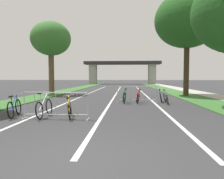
{
  "coord_description": "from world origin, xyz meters",
  "views": [
    {
      "loc": [
        1.0,
        -3.8,
        1.59
      ],
      "look_at": [
        0.14,
        8.72,
        0.88
      ],
      "focal_mm": 33.3,
      "sensor_mm": 36.0,
      "label": 1
    }
  ],
  "objects_px": {
    "tree_left_pine_far": "(51,39)",
    "bicycle_yellow_6": "(70,109)",
    "tree_right_cypress_far": "(187,20)",
    "bicycle_green_5": "(124,97)",
    "bicycle_red_2": "(138,98)",
    "bicycle_blue_4": "(15,108)",
    "crowd_barrier_nearest": "(56,106)",
    "bicycle_silver_1": "(166,98)",
    "bicycle_white_0": "(44,108)",
    "bicycle_teal_3": "(161,97)",
    "crowd_barrier_second": "(137,94)"
  },
  "relations": [
    {
      "from": "crowd_barrier_second",
      "to": "bicycle_yellow_6",
      "type": "distance_m",
      "value": 6.08
    },
    {
      "from": "crowd_barrier_nearest",
      "to": "bicycle_silver_1",
      "type": "bearing_deg",
      "value": 45.35
    },
    {
      "from": "tree_left_pine_far",
      "to": "bicycle_white_0",
      "type": "bearing_deg",
      "value": -71.32
    },
    {
      "from": "bicycle_blue_4",
      "to": "crowd_barrier_second",
      "type": "bearing_deg",
      "value": 33.6
    },
    {
      "from": "crowd_barrier_nearest",
      "to": "bicycle_white_0",
      "type": "height_order",
      "value": "crowd_barrier_nearest"
    },
    {
      "from": "bicycle_yellow_6",
      "to": "bicycle_white_0",
      "type": "bearing_deg",
      "value": 165.73
    },
    {
      "from": "tree_right_cypress_far",
      "to": "bicycle_green_5",
      "type": "height_order",
      "value": "tree_right_cypress_far"
    },
    {
      "from": "crowd_barrier_nearest",
      "to": "bicycle_silver_1",
      "type": "height_order",
      "value": "crowd_barrier_nearest"
    },
    {
      "from": "tree_right_cypress_far",
      "to": "crowd_barrier_nearest",
      "type": "height_order",
      "value": "tree_right_cypress_far"
    },
    {
      "from": "bicycle_teal_3",
      "to": "bicycle_green_5",
      "type": "height_order",
      "value": "bicycle_green_5"
    },
    {
      "from": "crowd_barrier_nearest",
      "to": "bicycle_green_5",
      "type": "bearing_deg",
      "value": 64.31
    },
    {
      "from": "crowd_barrier_nearest",
      "to": "bicycle_blue_4",
      "type": "distance_m",
      "value": 1.9
    },
    {
      "from": "tree_left_pine_far",
      "to": "crowd_barrier_nearest",
      "type": "distance_m",
      "value": 13.01
    },
    {
      "from": "tree_left_pine_far",
      "to": "bicycle_blue_4",
      "type": "relative_size",
      "value": 4.15
    },
    {
      "from": "bicycle_yellow_6",
      "to": "crowd_barrier_nearest",
      "type": "bearing_deg",
      "value": -150.42
    },
    {
      "from": "bicycle_silver_1",
      "to": "bicycle_teal_3",
      "type": "bearing_deg",
      "value": -76.59
    },
    {
      "from": "tree_left_pine_far",
      "to": "bicycle_red_2",
      "type": "xyz_separation_m",
      "value": [
        7.74,
        -6.12,
        -4.81
      ]
    },
    {
      "from": "tree_right_cypress_far",
      "to": "bicycle_red_2",
      "type": "bearing_deg",
      "value": -129.45
    },
    {
      "from": "crowd_barrier_nearest",
      "to": "bicycle_white_0",
      "type": "xyz_separation_m",
      "value": [
        -0.62,
        0.42,
        -0.14
      ]
    },
    {
      "from": "bicycle_red_2",
      "to": "bicycle_teal_3",
      "type": "bearing_deg",
      "value": 27.73
    },
    {
      "from": "tree_right_cypress_far",
      "to": "bicycle_yellow_6",
      "type": "distance_m",
      "value": 14.08
    },
    {
      "from": "bicycle_white_0",
      "to": "bicycle_green_5",
      "type": "distance_m",
      "value": 5.88
    },
    {
      "from": "bicycle_green_5",
      "to": "bicycle_teal_3",
      "type": "bearing_deg",
      "value": 11.35
    },
    {
      "from": "crowd_barrier_nearest",
      "to": "bicycle_red_2",
      "type": "height_order",
      "value": "crowd_barrier_nearest"
    },
    {
      "from": "tree_right_cypress_far",
      "to": "bicycle_white_0",
      "type": "xyz_separation_m",
      "value": [
        -8.5,
        -10.23,
        -6.1
      ]
    },
    {
      "from": "bicycle_teal_3",
      "to": "bicycle_green_5",
      "type": "relative_size",
      "value": 0.98
    },
    {
      "from": "bicycle_blue_4",
      "to": "bicycle_red_2",
      "type": "bearing_deg",
      "value": 30.78
    },
    {
      "from": "bicycle_silver_1",
      "to": "bicycle_green_5",
      "type": "xyz_separation_m",
      "value": [
        -2.55,
        0.16,
        0.04
      ]
    },
    {
      "from": "bicycle_red_2",
      "to": "bicycle_blue_4",
      "type": "xyz_separation_m",
      "value": [
        -5.28,
        -4.85,
        0.02
      ]
    },
    {
      "from": "bicycle_white_0",
      "to": "tree_left_pine_far",
      "type": "bearing_deg",
      "value": 107.76
    },
    {
      "from": "bicycle_red_2",
      "to": "bicycle_blue_4",
      "type": "relative_size",
      "value": 1.03
    },
    {
      "from": "bicycle_white_0",
      "to": "bicycle_blue_4",
      "type": "height_order",
      "value": "bicycle_white_0"
    },
    {
      "from": "tree_right_cypress_far",
      "to": "bicycle_teal_3",
      "type": "height_order",
      "value": "tree_right_cypress_far"
    },
    {
      "from": "bicycle_teal_3",
      "to": "bicycle_white_0",
      "type": "bearing_deg",
      "value": -127.28
    },
    {
      "from": "tree_left_pine_far",
      "to": "crowd_barrier_second",
      "type": "distance_m",
      "value": 10.62
    },
    {
      "from": "bicycle_silver_1",
      "to": "tree_left_pine_far",
      "type": "bearing_deg",
      "value": -30.74
    },
    {
      "from": "crowd_barrier_second",
      "to": "bicycle_white_0",
      "type": "bearing_deg",
      "value": -127.18
    },
    {
      "from": "tree_left_pine_far",
      "to": "tree_right_cypress_far",
      "type": "height_order",
      "value": "tree_right_cypress_far"
    },
    {
      "from": "tree_right_cypress_far",
      "to": "bicycle_silver_1",
      "type": "height_order",
      "value": "tree_right_cypress_far"
    },
    {
      "from": "bicycle_blue_4",
      "to": "bicycle_green_5",
      "type": "distance_m",
      "value": 6.66
    },
    {
      "from": "tree_right_cypress_far",
      "to": "bicycle_teal_3",
      "type": "relative_size",
      "value": 5.3
    },
    {
      "from": "bicycle_silver_1",
      "to": "bicycle_red_2",
      "type": "relative_size",
      "value": 0.97
    },
    {
      "from": "tree_right_cypress_far",
      "to": "bicycle_white_0",
      "type": "bearing_deg",
      "value": -129.71
    },
    {
      "from": "bicycle_yellow_6",
      "to": "bicycle_blue_4",
      "type": "bearing_deg",
      "value": 167.44
    },
    {
      "from": "tree_left_pine_far",
      "to": "bicycle_white_0",
      "type": "height_order",
      "value": "tree_left_pine_far"
    },
    {
      "from": "bicycle_silver_1",
      "to": "crowd_barrier_nearest",
      "type": "bearing_deg",
      "value": 47.75
    },
    {
      "from": "crowd_barrier_second",
      "to": "bicycle_green_5",
      "type": "relative_size",
      "value": 1.5
    },
    {
      "from": "bicycle_silver_1",
      "to": "bicycle_yellow_6",
      "type": "xyz_separation_m",
      "value": [
        -4.7,
        -4.8,
        0.01
      ]
    },
    {
      "from": "tree_left_pine_far",
      "to": "bicycle_yellow_6",
      "type": "xyz_separation_m",
      "value": [
        4.75,
        -10.97,
        -4.81
      ]
    },
    {
      "from": "tree_right_cypress_far",
      "to": "bicycle_blue_4",
      "type": "distance_m",
      "value": 15.41
    }
  ]
}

